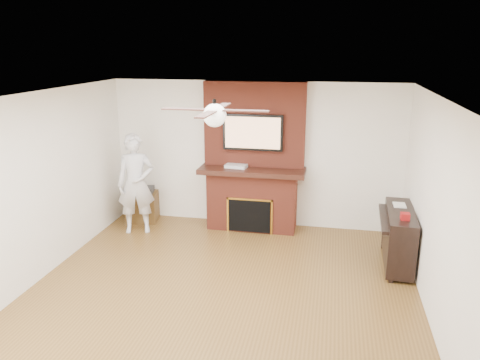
% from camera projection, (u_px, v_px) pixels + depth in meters
% --- Properties ---
extents(room_shell, '(5.36, 5.86, 2.86)m').
position_uv_depth(room_shell, '(216.00, 206.00, 5.48)').
color(room_shell, brown).
rests_on(room_shell, ground).
extents(fireplace, '(1.78, 0.64, 2.50)m').
position_uv_depth(fireplace, '(253.00, 172.00, 7.95)').
color(fireplace, maroon).
rests_on(fireplace, ground).
extents(tv, '(1.00, 0.08, 0.60)m').
position_uv_depth(tv, '(253.00, 132.00, 7.72)').
color(tv, black).
rests_on(tv, fireplace).
extents(ceiling_fan, '(1.21, 1.21, 0.31)m').
position_uv_depth(ceiling_fan, '(215.00, 114.00, 5.18)').
color(ceiling_fan, black).
rests_on(ceiling_fan, room_shell).
extents(person, '(0.72, 0.59, 1.69)m').
position_uv_depth(person, '(136.00, 184.00, 7.79)').
color(person, silver).
rests_on(person, ground).
extents(side_table, '(0.62, 0.62, 0.61)m').
position_uv_depth(side_table, '(143.00, 205.00, 8.47)').
color(side_table, '#4F3516').
rests_on(side_table, ground).
extents(piano, '(0.52, 1.27, 0.91)m').
position_uv_depth(piano, '(398.00, 236.00, 6.69)').
color(piano, black).
rests_on(piano, ground).
extents(cable_box, '(0.38, 0.25, 0.05)m').
position_uv_depth(cable_box, '(236.00, 166.00, 7.88)').
color(cable_box, silver).
rests_on(cable_box, fireplace).
extents(candle_orange, '(0.06, 0.06, 0.10)m').
position_uv_depth(candle_orange, '(241.00, 226.00, 8.08)').
color(candle_orange, orange).
rests_on(candle_orange, ground).
extents(candle_green, '(0.08, 0.08, 0.10)m').
position_uv_depth(candle_green, '(252.00, 227.00, 8.06)').
color(candle_green, '#35843D').
rests_on(candle_green, ground).
extents(candle_cream, '(0.08, 0.08, 0.11)m').
position_uv_depth(candle_cream, '(252.00, 227.00, 8.06)').
color(candle_cream, beige).
rests_on(candle_cream, ground).
extents(candle_blue, '(0.06, 0.06, 0.07)m').
position_uv_depth(candle_blue, '(260.00, 230.00, 7.95)').
color(candle_blue, teal).
rests_on(candle_blue, ground).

